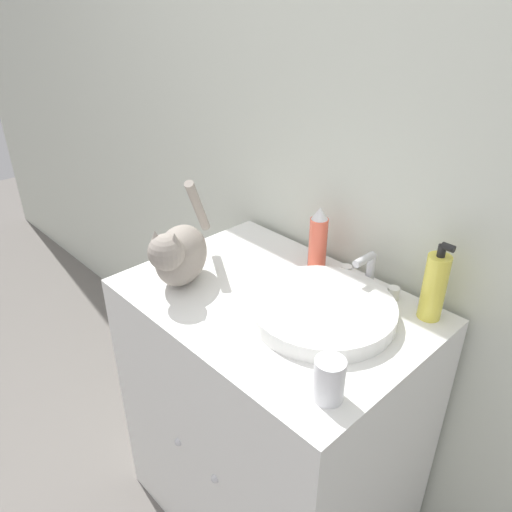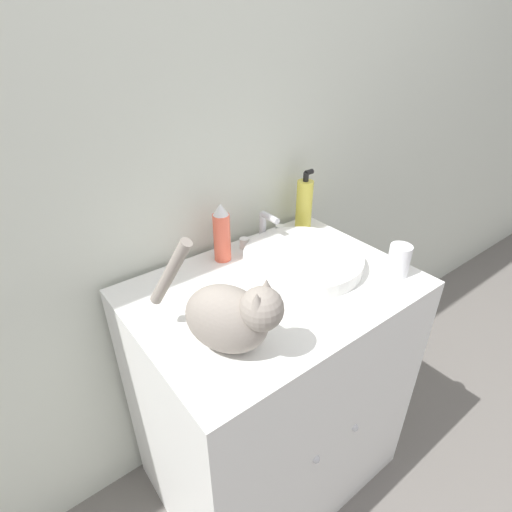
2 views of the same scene
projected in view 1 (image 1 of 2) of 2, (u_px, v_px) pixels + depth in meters
name	position (u px, v px, depth m)	size (l,w,h in m)	color
wall_back	(362.00, 139.00, 1.37)	(6.00, 0.05, 2.50)	silver
vanity_cabinet	(271.00, 415.00, 1.57)	(0.82, 0.60, 0.88)	white
sink_basin	(323.00, 310.00, 1.27)	(0.37, 0.37, 0.04)	white
faucet	(368.00, 273.00, 1.38)	(0.19, 0.09, 0.12)	silver
cat	(179.00, 253.00, 1.38)	(0.22, 0.32, 0.27)	gray
soap_bottle	(434.00, 286.00, 1.24)	(0.06, 0.06, 0.22)	#EADB4C
spray_bottle	(318.00, 239.00, 1.46)	(0.05, 0.05, 0.19)	#EF6047
cup	(329.00, 380.00, 1.01)	(0.07, 0.07, 0.10)	white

